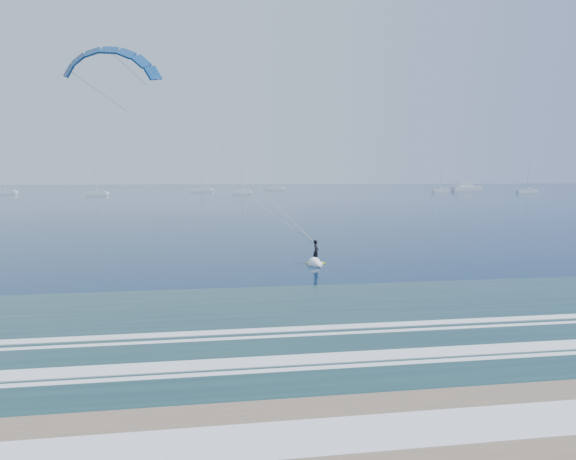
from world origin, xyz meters
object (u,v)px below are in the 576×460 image
Objects in this scene: sailboat_5 at (441,191)px; sailboat_7 at (5,192)px; sailboat_4 at (274,189)px; kitesurfer_rig at (218,153)px; motor_yacht at (466,188)px; sailboat_1 at (97,193)px; sailboat_6 at (527,191)px; sailboat_3 at (242,192)px; sailboat_2 at (201,190)px.

sailboat_7 reaches higher than sailboat_5.
kitesurfer_rig is at bearing -98.30° from sailboat_4.
motor_yacht is 169.60m from sailboat_1.
sailboat_4 is (33.23, 227.78, -8.20)m from kitesurfer_rig.
sailboat_5 is 0.84× the size of sailboat_6.
sailboat_1 reaches higher than sailboat_5.
sailboat_6 is (103.27, -61.62, -0.01)m from sailboat_4.
kitesurfer_rig is at bearing -94.28° from sailboat_3.
kitesurfer_rig is 169.98m from sailboat_1.
sailboat_7 is at bearing -165.16° from sailboat_2.
sailboat_2 is 1.01× the size of sailboat_4.
kitesurfer_rig reaches higher than sailboat_7.
sailboat_1 is 145.75m from sailboat_5.
sailboat_3 is 0.77× the size of sailboat_4.
sailboat_1 is 98.89m from sailboat_4.
motor_yacht is 1.08× the size of sailboat_4.
sailboat_3 is 123.87m from sailboat_6.
sailboat_4 is at bearing 30.98° from sailboat_2.
sailboat_3 is at bearing 85.72° from kitesurfer_rig.
motor_yacht is (123.99, 196.02, -7.30)m from kitesurfer_rig.
sailboat_5 is at bearing 60.18° from kitesurfer_rig.
sailboat_5 is at bearing -14.04° from sailboat_2.
kitesurfer_rig is 206.14m from sailboat_5.
sailboat_2 is 1.19× the size of sailboat_7.
sailboat_6 is (123.83, -3.15, 0.01)m from sailboat_3.
sailboat_5 is (106.54, -26.64, -0.02)m from sailboat_2.
sailboat_2 reaches higher than sailboat_5.
sailboat_1 is 56.25m from sailboat_2.
sailboat_4 is at bearing 81.70° from kitesurfer_rig.
sailboat_6 is at bearing 50.59° from kitesurfer_rig.
kitesurfer_rig is at bearing -122.32° from motor_yacht.
sailboat_7 is at bearing -159.53° from sailboat_4.
sailboat_6 is (179.13, 1.81, 0.01)m from sailboat_1.
sailboat_2 is (-128.11, 9.33, -0.89)m from motor_yacht.
sailboat_3 is (55.30, 4.96, -0.00)m from sailboat_1.
kitesurfer_rig reaches higher than sailboat_6.
sailboat_6 is at bearing -67.27° from motor_yacht.
motor_yacht is at bearing -4.16° from sailboat_2.
sailboat_2 is (38.50, 41.00, 0.02)m from sailboat_1.
motor_yacht is 1.38× the size of sailboat_5.
sailboat_3 is at bearing -9.12° from sailboat_7.
sailboat_2 is 43.57m from sailboat_4.
sailboat_7 is at bearing 175.19° from sailboat_6.
sailboat_4 is at bearing 160.71° from motor_yacht.
sailboat_7 is (-95.14, 15.27, 0.00)m from sailboat_3.
sailboat_4 is (37.35, 22.43, 0.00)m from sailboat_2.
sailboat_1 is 0.84× the size of sailboat_6.
sailboat_2 is 1.31× the size of sailboat_3.
sailboat_6 reaches higher than sailboat_1.
sailboat_1 is at bearing -140.10° from sailboat_4.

